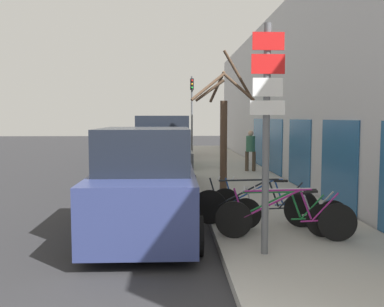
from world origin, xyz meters
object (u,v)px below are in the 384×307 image
Objects in this scene: bicycle_4 at (263,202)px; traffic_light at (192,105)px; bicycle_0 at (285,218)px; pedestrian_near at (251,148)px; parked_car_1 at (163,157)px; street_tree at (224,134)px; parked_car_3 at (164,140)px; bicycle_1 at (278,216)px; bicycle_2 at (289,212)px; parked_car_0 at (146,186)px; bicycle_3 at (255,205)px; parked_car_2 at (165,147)px; signpost at (266,128)px.

traffic_light is (-0.80, 15.33, 2.50)m from bicycle_4.
bicycle_0 is 9.93m from pedestrian_near.
street_tree reaches higher than parked_car_1.
bicycle_1 is at bearing -84.02° from parked_car_3.
bicycle_1 is 0.50× the size of parked_car_1.
parked_car_0 is at bearing 92.13° from bicycle_2.
bicycle_0 is at bearing -151.06° from bicycle_3.
bicycle_4 is 0.49× the size of parked_car_0.
street_tree reaches higher than parked_car_2.
bicycle_0 reaches higher than bicycle_1.
signpost is 1.45× the size of bicycle_3.
bicycle_0 reaches higher than bicycle_2.
parked_car_2 reaches higher than bicycle_2.
parked_car_2 is 4.10m from pedestrian_near.
bicycle_1 is 1.20m from bicycle_4.
parked_car_1 is 0.94× the size of parked_car_3.
parked_car_0 reaches higher than bicycle_2.
bicycle_3 reaches higher than bicycle_0.
bicycle_3 is 1.52× the size of pedestrian_near.
parked_car_3 reaches higher than bicycle_2.
bicycle_0 is 6.76m from parked_car_1.
signpost is at bearing 154.24° from bicycle_0.
street_tree is at bearing 17.40° from bicycle_3.
parked_car_0 is at bearing -92.43° from parked_car_2.
parked_car_0 is 2.75× the size of pedestrian_near.
bicycle_0 is 0.57× the size of parked_car_2.
bicycle_0 is 0.32m from bicycle_1.
parked_car_1 is 2.65× the size of pedestrian_near.
pedestrian_near is (1.20, 9.84, 0.55)m from bicycle_0.
parked_car_3 is (-0.18, 5.58, 0.02)m from parked_car_2.
parked_car_3 is 2.82× the size of pedestrian_near.
signpost reaches higher than bicycle_0.
parked_car_0 is at bearing -96.02° from traffic_light.
traffic_light is (-0.21, 13.14, 1.13)m from street_tree.
bicycle_3 is 16.68m from parked_car_3.
traffic_light is at bearing 12.50° from bicycle_3.
bicycle_4 is 2.65m from street_tree.
parked_car_3 reaches higher than bicycle_3.
signpost is at bearing -177.74° from bicycle_4.
street_tree is (1.83, -13.85, 0.90)m from parked_car_3.
bicycle_4 is (-0.07, 1.52, -0.01)m from bicycle_0.
parked_car_1 is at bearing 87.85° from parked_car_0.
signpost is 2.04m from bicycle_1.
parked_car_1 is (-1.77, 7.10, -1.11)m from signpost.
bicycle_1 is 9.62m from pedestrian_near.
parked_car_1 reaches higher than parked_car_0.
signpost reaches higher than parked_car_0.
parked_car_0 is 0.97× the size of parked_car_3.
parked_car_2 is at bearing 22.93° from bicycle_2.
bicycle_3 is 0.57m from bicycle_4.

